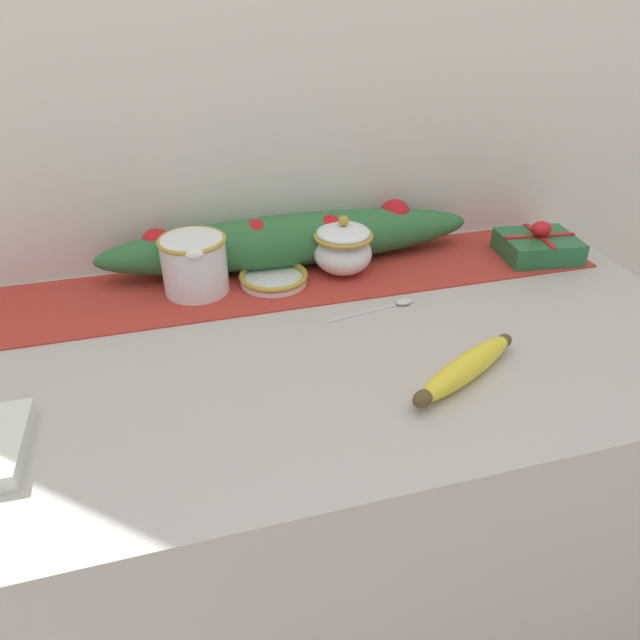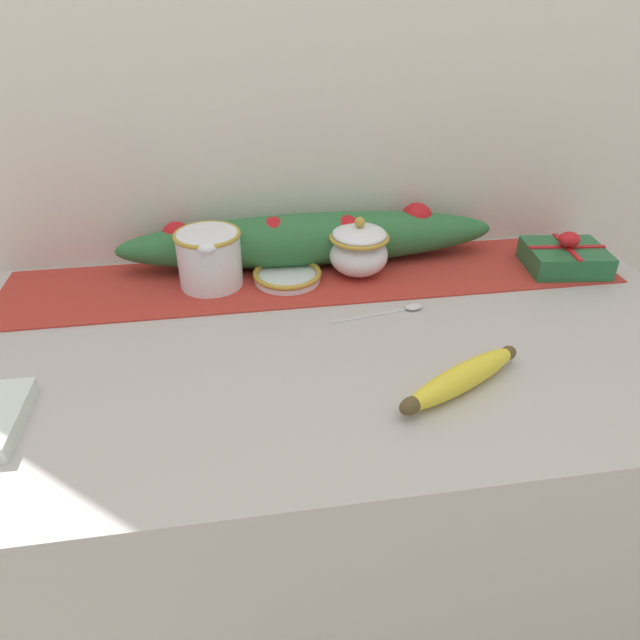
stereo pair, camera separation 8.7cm
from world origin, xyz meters
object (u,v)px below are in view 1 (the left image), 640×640
at_px(cream_pitcher, 194,263).
at_px(sugar_bowl, 343,248).
at_px(gift_box, 538,245).
at_px(small_dish, 274,277).
at_px(spoon, 396,303).
at_px(banana, 466,368).

distance_m(cream_pitcher, sugar_bowl, 0.28).
distance_m(cream_pitcher, gift_box, 0.69).
distance_m(sugar_bowl, small_dish, 0.15).
bearing_deg(sugar_bowl, spoon, -70.30).
relative_size(sugar_bowl, banana, 0.53).
height_order(sugar_bowl, gift_box, sugar_bowl).
bearing_deg(spoon, cream_pitcher, 146.56).
bearing_deg(banana, small_dish, 119.39).
height_order(small_dish, banana, banana).
xyz_separation_m(cream_pitcher, spoon, (0.33, -0.15, -0.05)).
bearing_deg(gift_box, spoon, -163.07).
distance_m(cream_pitcher, banana, 0.51).
xyz_separation_m(small_dish, banana, (0.21, -0.37, 0.01)).
relative_size(banana, spoon, 1.28).
height_order(sugar_bowl, small_dish, sugar_bowl).
bearing_deg(spoon, gift_box, 7.47).
xyz_separation_m(sugar_bowl, gift_box, (0.41, -0.04, -0.03)).
height_order(cream_pitcher, sugar_bowl, sugar_bowl).
xyz_separation_m(cream_pitcher, gift_box, (0.69, -0.04, -0.03)).
height_order(banana, gift_box, gift_box).
relative_size(cream_pitcher, banana, 0.65).
xyz_separation_m(banana, spoon, (-0.01, 0.23, -0.02)).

